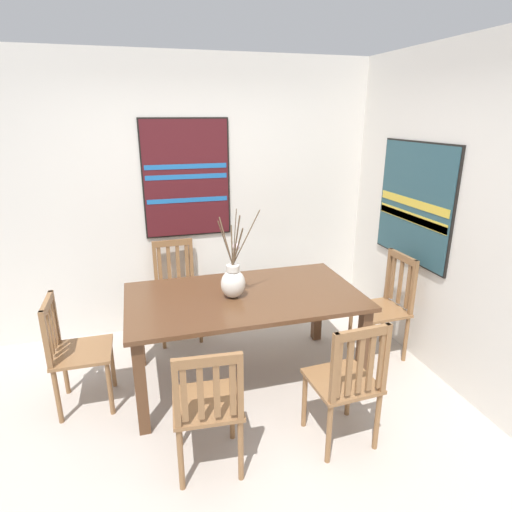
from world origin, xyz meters
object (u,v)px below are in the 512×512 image
Objects in this scene: dining_table at (244,306)px; centerpiece_vase at (233,281)px; chair_4 at (385,305)px; painting_on_side_wall at (415,203)px; chair_1 at (74,350)px; chair_2 at (208,405)px; chair_3 at (177,289)px; painting_on_back_wall at (186,179)px; chair_0 at (347,381)px.

centerpiece_vase is at bearing -165.24° from dining_table.
chair_4 is 0.92× the size of painting_on_side_wall.
chair_4 is (2.65, 0.02, 0.02)m from chair_1.
chair_2 is 2.49m from painting_on_side_wall.
chair_2 is (-0.47, -0.90, -0.19)m from dining_table.
chair_4 reaches higher than chair_1.
chair_1 is at bearing 133.33° from chair_2.
chair_3 reaches higher than chair_1.
centerpiece_vase is 0.73× the size of chair_4.
painting_on_back_wall reaches higher than dining_table.
dining_table is 1.33m from chair_1.
chair_1 is 1.87m from painting_on_back_wall.
painting_on_back_wall is 2.13m from painting_on_side_wall.
chair_1 is 3.06m from painting_on_side_wall.
chair_0 is 1.05× the size of chair_1.
chair_2 reaches higher than dining_table.
chair_0 is at bearing -70.43° from painting_on_back_wall.
painting_on_back_wall is (-1.62, 1.11, 1.06)m from chair_4.
centerpiece_vase is at bearing -178.16° from chair_4.
dining_table is 1.46m from painting_on_back_wall.
dining_table is 0.26m from centerpiece_vase.
painting_on_back_wall is 1.08× the size of painting_on_side_wall.
centerpiece_vase is 1.33m from painting_on_back_wall.
chair_0 is at bearing -137.13° from painting_on_side_wall.
centerpiece_vase is at bearing -174.65° from painting_on_side_wall.
painting_on_side_wall reaches higher than dining_table.
chair_1 is at bearing -179.55° from chair_4.
centerpiece_vase is 0.79× the size of chair_2.
chair_3 is (-0.46, 0.92, -0.17)m from dining_table.
dining_table is 1.77m from painting_on_side_wall.
chair_4 is 0.85× the size of painting_on_back_wall.
painting_on_back_wall is at bearing 84.80° from chair_2.
painting_on_back_wall is (0.18, 0.20, 1.05)m from chair_3.
painting_on_back_wall is at bearing 109.57° from chair_0.
painting_on_side_wall is at bearing 5.35° from centerpiece_vase.
painting_on_back_wall is at bearing 47.41° from chair_1.
painting_on_side_wall reaches higher than chair_1.
chair_3 is 1.00× the size of chair_4.
painting_on_side_wall is (1.60, 0.13, 0.73)m from dining_table.
painting_on_side_wall reaches higher than chair_3.
centerpiece_vase is 1.49m from chair_4.
dining_table is at bearing 62.66° from chair_2.
chair_2 is at bearing 177.99° from chair_0.
chair_4 is (1.80, 0.92, 0.01)m from chair_2.
chair_4 is at bearing -26.65° from chair_3.
chair_2 is at bearing -112.94° from centerpiece_vase.
chair_4 is at bearing 47.16° from chair_0.
painting_on_back_wall is (-0.19, 1.15, 0.64)m from centerpiece_vase.
chair_1 is (-1.32, 0.00, -0.19)m from dining_table.
chair_0 is 1.81m from painting_on_side_wall.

